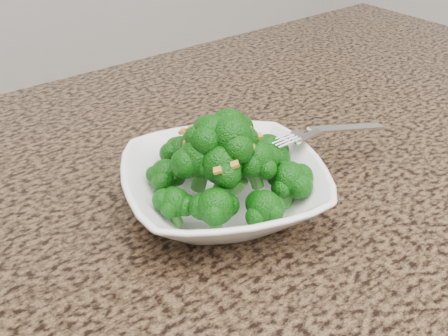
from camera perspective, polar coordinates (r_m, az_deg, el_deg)
granite_counter at (r=0.53m, az=-0.65°, el=-12.03°), size 1.64×1.04×0.03m
bowl at (r=0.58m, az=-0.00°, el=-2.07°), size 0.27×0.27×0.05m
broccoli_pile at (r=0.55m, az=-0.00°, el=3.18°), size 0.18×0.18×0.07m
garlic_topping at (r=0.53m, az=-0.00°, el=6.77°), size 0.11×0.11×0.01m
fork at (r=0.63m, az=9.12°, el=3.51°), size 0.19×0.05×0.01m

